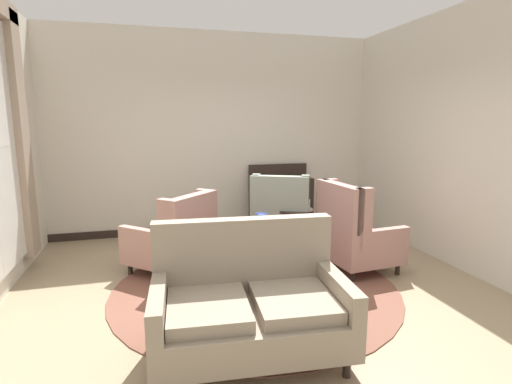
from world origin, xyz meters
TOP-DOWN VIEW (x-y plane):
  - ground at (0.00, 0.00)m, footprint 7.78×7.78m
  - wall_back at (0.00, 2.78)m, footprint 5.41×0.08m
  - wall_right at (2.63, 0.83)m, footprint 0.08×3.89m
  - baseboard_back at (0.00, 2.72)m, footprint 5.25×0.03m
  - area_rug at (0.00, 0.30)m, footprint 3.10×3.10m
  - coffee_table at (0.10, 0.21)m, footprint 1.00×1.00m
  - porcelain_vase at (0.05, 0.23)m, footprint 0.18×0.18m
  - settee at (-0.36, -0.87)m, footprint 1.54×0.98m
  - armchair_back_corner at (-0.80, 1.00)m, footprint 1.17×1.17m
  - armchair_near_window at (1.30, 0.52)m, footprint 0.87×0.89m
  - armchair_foreground_right at (0.65, 1.36)m, footprint 1.05×1.12m
  - side_table at (0.75, 1.09)m, footprint 0.48×0.48m
  - sideboard at (1.03, 2.48)m, footprint 1.01×0.39m

SIDE VIEW (x-z plane):
  - ground at x=0.00m, z-range 0.00..0.00m
  - area_rug at x=0.00m, z-range 0.00..0.01m
  - baseboard_back at x=0.00m, z-range 0.00..0.12m
  - side_table at x=0.75m, z-range 0.07..0.74m
  - settee at x=-0.36m, z-range -0.10..0.92m
  - armchair_back_corner at x=-0.80m, z-range -0.08..0.91m
  - coffee_table at x=0.10m, z-range 0.18..0.72m
  - armchair_near_window at x=1.30m, z-range -0.09..1.00m
  - armchair_foreground_right at x=0.65m, z-range -0.10..1.02m
  - sideboard at x=1.03m, z-range -0.05..1.04m
  - porcelain_vase at x=0.05m, z-range 0.51..0.84m
  - wall_back at x=0.00m, z-range 0.00..3.18m
  - wall_right at x=2.63m, z-range 0.00..3.18m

